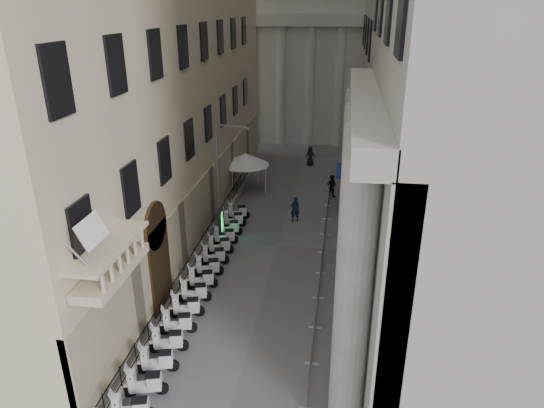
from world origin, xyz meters
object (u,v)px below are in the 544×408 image
(security_tent, at_px, (252,161))
(street_lamp, at_px, (221,170))
(pedestrian_a, at_px, (295,209))
(info_kiosk, at_px, (220,225))
(pedestrian_b, at_px, (332,185))

(security_tent, height_order, street_lamp, street_lamp)
(pedestrian_a, bearing_deg, info_kiosk, 19.21)
(street_lamp, height_order, info_kiosk, street_lamp)
(pedestrian_a, bearing_deg, security_tent, -71.34)
(pedestrian_b, bearing_deg, security_tent, 28.96)
(security_tent, distance_m, pedestrian_b, 6.55)
(security_tent, bearing_deg, street_lamp, -94.87)
(street_lamp, bearing_deg, pedestrian_a, 37.74)
(street_lamp, distance_m, pedestrian_a, 6.08)
(security_tent, height_order, info_kiosk, security_tent)
(street_lamp, xyz_separation_m, pedestrian_b, (6.95, 7.26, -3.37))
(street_lamp, distance_m, info_kiosk, 3.53)
(security_tent, height_order, pedestrian_b, security_tent)
(pedestrian_a, bearing_deg, pedestrian_b, -133.86)
(security_tent, xyz_separation_m, pedestrian_b, (6.33, -0.03, -1.68))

